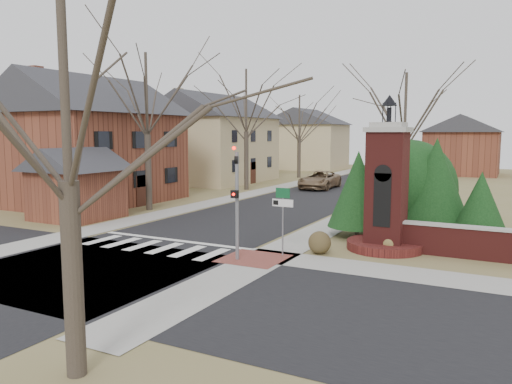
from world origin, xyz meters
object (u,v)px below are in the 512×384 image
Objects in this scene: brick_gate_monument at (386,199)px; pickup_truck at (320,180)px; sign_post at (283,208)px; traffic_signal_pole at (237,194)px; distant_car at (410,168)px.

brick_gate_monument is 1.15× the size of pickup_truck.
sign_post reaches higher than pickup_truck.
pickup_truck is at bearing 117.16° from brick_gate_monument.
traffic_signal_pole is 0.80× the size of pickup_truck.
distant_car is at bearing 92.27° from traffic_signal_pole.
sign_post is 24.76m from pickup_truck.
pickup_truck is at bearing 103.24° from traffic_signal_pole.
brick_gate_monument reaches higher than distant_car.
traffic_signal_pole is at bearing 93.55° from distant_car.
distant_car is (-3.07, 43.37, -1.16)m from sign_post.
traffic_signal_pole is at bearing -136.76° from brick_gate_monument.
sign_post is 4.55m from brick_gate_monument.
distant_car is at bearing 76.59° from pickup_truck.
sign_post reaches higher than distant_car.
traffic_signal_pole is 6.47m from brick_gate_monument.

